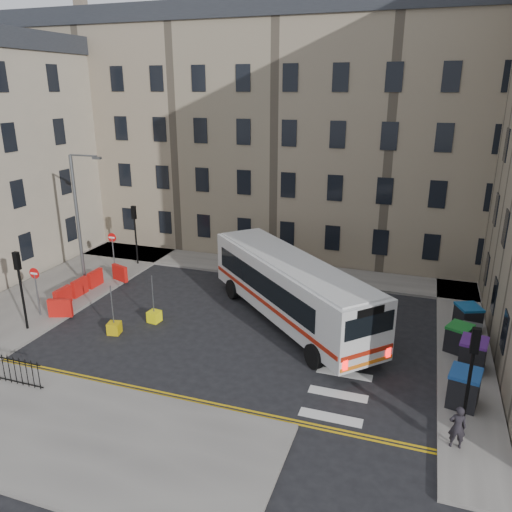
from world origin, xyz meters
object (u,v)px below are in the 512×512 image
Objects in this scene: bus at (290,287)px; bollard_chevron at (114,328)px; wheelie_bin_b at (473,354)px; wheelie_bin_d at (470,337)px; bollard_yellow at (154,316)px; pedestrian at (457,427)px; wheelie_bin_a at (464,388)px; streetlamp at (78,219)px; wheelie_bin_e at (468,318)px; wheelie_bin_c at (459,338)px.

bus is 18.37× the size of bollard_chevron.
wheelie_bin_b is 1.26× the size of wheelie_bin_d.
bollard_chevron is at bearing -123.77° from bollard_yellow.
wheelie_bin_a is at bearing -102.87° from pedestrian.
streetlamp reaches higher than wheelie_bin_d.
pedestrian is at bearing -117.99° from wheelie_bin_e.
wheelie_bin_d is at bearing -102.28° from pedestrian.
wheelie_bin_a is 15.35m from bollard_yellow.
streetlamp is 8.26m from bollard_chevron.
bus is 11.18m from pedestrian.
pedestrian is at bearing -88.23° from wheelie_bin_b.
wheelie_bin_e is (8.80, 1.63, -1.15)m from bus.
wheelie_bin_a is 2.95m from wheelie_bin_b.
bollard_chevron is at bearing -158.49° from wheelie_bin_d.
streetlamp is 13.61m from bus.
wheelie_bin_e reaches higher than wheelie_bin_c.
bollard_chevron is (5.37, -4.80, -4.04)m from streetlamp.
pedestrian is 2.65× the size of bollard_chevron.
bollard_yellow is 1.00× the size of bollard_chevron.
wheelie_bin_a is (21.69, -5.70, -3.47)m from streetlamp.
streetlamp is 5.60× the size of wheelie_bin_c.
bus reaches higher than wheelie_bin_b.
bus reaches higher than wheelie_bin_a.
streetlamp is 7.18× the size of wheelie_bin_d.
streetlamp is 23.19m from pedestrian.
streetlamp reaches higher than wheelie_bin_b.
streetlamp reaches higher than pedestrian.
bollard_yellow is (6.60, -2.96, -4.04)m from streetlamp.
bollard_yellow is at bearing -24.16° from streetlamp.
wheelie_bin_b is (8.80, -2.18, -1.13)m from bus.
streetlamp is 5.49× the size of wheelie_bin_a.
bus is at bearing -49.98° from pedestrian.
wheelie_bin_e is (-0.04, 1.88, 0.11)m from wheelie_bin_d.
wheelie_bin_b reaches higher than wheelie_bin_d.
wheelie_bin_a is 4.87m from wheelie_bin_d.
pedestrian is at bearing -85.87° from wheelie_bin_a.
streetlamp is at bearing -173.86° from wheelie_bin_d.
wheelie_bin_e is (0.50, 2.29, 0.04)m from wheelie_bin_c.
streetlamp is 0.74× the size of bus.
bollard_chevron is (-1.23, -1.84, 0.00)m from bollard_yellow.
wheelie_bin_b is 2.37× the size of bollard_chevron.
wheelie_bin_c is at bearing -125.31° from wheelie_bin_e.
wheelie_bin_c is at bearing -98.34° from pedestrian.
bus is 7.44× the size of wheelie_bin_a.
wheelie_bin_e is at bearing 101.26° from wheelie_bin_c.
bus is at bearing -160.91° from wheelie_bin_c.
wheelie_bin_b is 0.90× the size of pedestrian.
wheelie_bin_c is 2.35m from wheelie_bin_e.
wheelie_bin_e reaches higher than bollard_chevron.
bollard_yellow is (-15.59, -0.17, -0.55)m from wheelie_bin_b.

